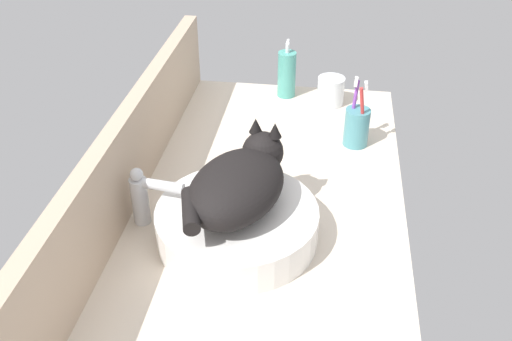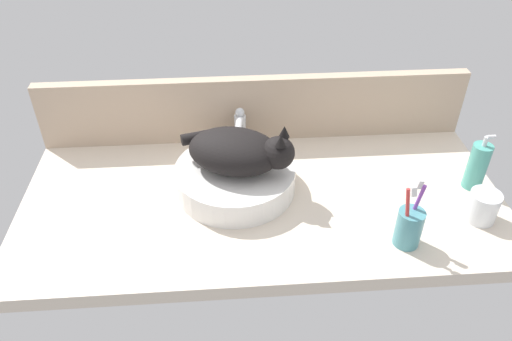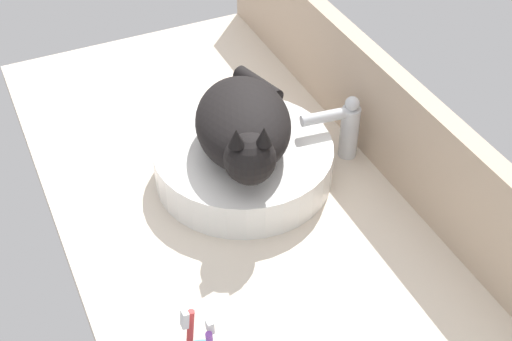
% 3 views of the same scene
% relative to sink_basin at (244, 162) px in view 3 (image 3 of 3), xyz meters
% --- Properties ---
extents(ground_plane, '(1.32, 0.63, 0.04)m').
position_rel_sink_basin_xyz_m(ground_plane, '(0.07, -0.04, -0.06)').
color(ground_plane, beige).
extents(backsplash_panel, '(1.32, 0.04, 0.21)m').
position_rel_sink_basin_xyz_m(backsplash_panel, '(0.07, 0.26, 0.07)').
color(backsplash_panel, tan).
rests_on(backsplash_panel, ground_plane).
extents(sink_basin, '(0.33, 0.33, 0.07)m').
position_rel_sink_basin_xyz_m(sink_basin, '(0.00, 0.00, 0.00)').
color(sink_basin, white).
rests_on(sink_basin, ground_plane).
extents(cat, '(0.30, 0.24, 0.14)m').
position_rel_sink_basin_xyz_m(cat, '(0.01, -0.00, 0.09)').
color(cat, black).
rests_on(cat, sink_basin).
extents(faucet, '(0.04, 0.12, 0.14)m').
position_rel_sink_basin_xyz_m(faucet, '(0.02, 0.20, 0.04)').
color(faucet, silver).
rests_on(faucet, ground_plane).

